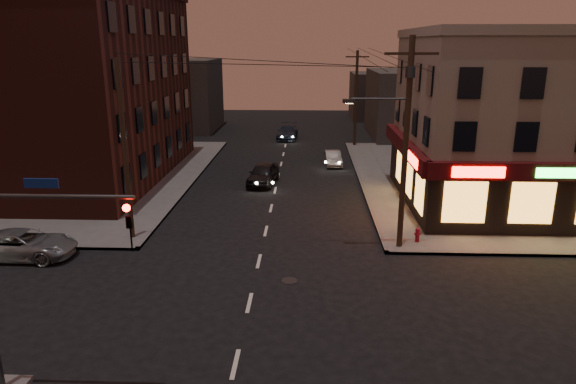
{
  "coord_description": "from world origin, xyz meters",
  "views": [
    {
      "loc": [
        2.23,
        -18.02,
        9.81
      ],
      "look_at": [
        1.34,
        4.65,
        3.2
      ],
      "focal_mm": 32.0,
      "sensor_mm": 36.0,
      "label": 1
    }
  ],
  "objects_px": {
    "sedan_near": "(263,174)",
    "sedan_mid": "(333,158)",
    "sedan_far": "(287,132)",
    "suv_cross": "(24,244)",
    "fire_hydrant": "(417,234)"
  },
  "relations": [
    {
      "from": "sedan_near",
      "to": "sedan_mid",
      "type": "distance_m",
      "value": 8.1
    },
    {
      "from": "sedan_near",
      "to": "sedan_far",
      "type": "bearing_deg",
      "value": 94.33
    },
    {
      "from": "suv_cross",
      "to": "fire_hydrant",
      "type": "xyz_separation_m",
      "value": [
        18.94,
        2.41,
        -0.12
      ]
    },
    {
      "from": "sedan_far",
      "to": "fire_hydrant",
      "type": "height_order",
      "value": "sedan_far"
    },
    {
      "from": "sedan_mid",
      "to": "sedan_far",
      "type": "relative_size",
      "value": 0.71
    },
    {
      "from": "suv_cross",
      "to": "sedan_mid",
      "type": "relative_size",
      "value": 1.35
    },
    {
      "from": "sedan_mid",
      "to": "fire_hydrant",
      "type": "bearing_deg",
      "value": -82.19
    },
    {
      "from": "suv_cross",
      "to": "sedan_mid",
      "type": "distance_m",
      "value": 25.14
    },
    {
      "from": "sedan_near",
      "to": "sedan_far",
      "type": "height_order",
      "value": "sedan_near"
    },
    {
      "from": "sedan_mid",
      "to": "sedan_far",
      "type": "height_order",
      "value": "sedan_far"
    },
    {
      "from": "sedan_far",
      "to": "fire_hydrant",
      "type": "relative_size",
      "value": 6.81
    },
    {
      "from": "sedan_far",
      "to": "fire_hydrant",
      "type": "distance_m",
      "value": 30.47
    },
    {
      "from": "suv_cross",
      "to": "sedan_near",
      "type": "relative_size",
      "value": 1.08
    },
    {
      "from": "sedan_far",
      "to": "suv_cross",
      "type": "bearing_deg",
      "value": -106.92
    },
    {
      "from": "sedan_near",
      "to": "sedan_far",
      "type": "distance_m",
      "value": 18.21
    }
  ]
}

